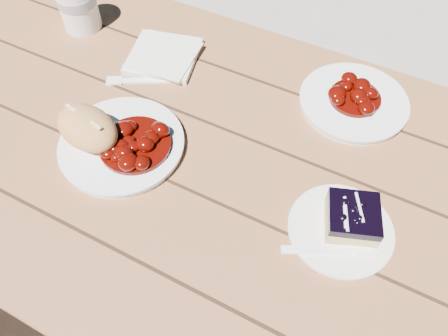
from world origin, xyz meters
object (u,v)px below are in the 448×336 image
at_px(picnic_table, 145,172).
at_px(second_plate, 353,102).
at_px(dessert_plate, 340,230).
at_px(blueberry_cake, 353,218).
at_px(main_plate, 122,145).
at_px(coffee_cup, 78,6).
at_px(bread_roll, 87,128).

xyz_separation_m(picnic_table, second_plate, (0.38, 0.27, 0.17)).
distance_m(dessert_plate, blueberry_cake, 0.03).
relative_size(picnic_table, second_plate, 9.03).
bearing_deg(picnic_table, blueberry_cake, -2.33).
distance_m(main_plate, coffee_cup, 0.41).
relative_size(dessert_plate, blueberry_cake, 1.61).
xyz_separation_m(bread_roll, dessert_plate, (0.49, 0.04, -0.05)).
height_order(picnic_table, bread_roll, bread_roll).
xyz_separation_m(main_plate, coffee_cup, (-0.31, 0.27, 0.05)).
bearing_deg(second_plate, bread_roll, -141.13).
distance_m(picnic_table, second_plate, 0.49).
height_order(picnic_table, blueberry_cake, blueberry_cake).
bearing_deg(dessert_plate, blueberry_cake, 56.31).
height_order(bread_roll, blueberry_cake, bread_roll).
xyz_separation_m(main_plate, dessert_plate, (0.44, 0.02, -0.00)).
xyz_separation_m(picnic_table, main_plate, (0.01, -0.05, 0.17)).
distance_m(bread_roll, blueberry_cake, 0.51).
distance_m(main_plate, dessert_plate, 0.44).
bearing_deg(picnic_table, main_plate, -77.07).
height_order(bread_roll, second_plate, bread_roll).
bearing_deg(dessert_plate, main_plate, -177.32).
relative_size(dessert_plate, second_plate, 0.79).
relative_size(blueberry_cake, coffee_cup, 0.98).
distance_m(main_plate, second_plate, 0.49).
bearing_deg(main_plate, blueberry_cake, 4.53).
relative_size(main_plate, bread_roll, 1.75).
bearing_deg(blueberry_cake, dessert_plate, -143.80).
bearing_deg(dessert_plate, second_plate, 103.64).
relative_size(picnic_table, main_plate, 8.41).
height_order(main_plate, dessert_plate, main_plate).
distance_m(dessert_plate, coffee_cup, 0.79).
xyz_separation_m(main_plate, blueberry_cake, (0.45, 0.04, 0.03)).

